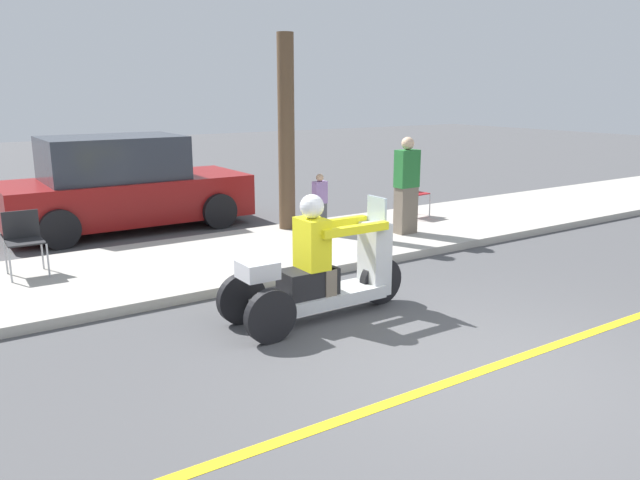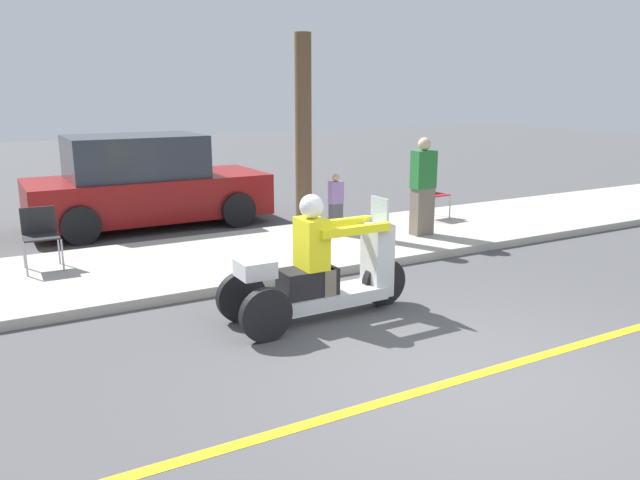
{
  "view_description": "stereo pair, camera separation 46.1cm",
  "coord_description": "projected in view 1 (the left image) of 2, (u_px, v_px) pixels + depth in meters",
  "views": [
    {
      "loc": [
        -4.08,
        -3.51,
        2.47
      ],
      "look_at": [
        -0.47,
        1.94,
        0.89
      ],
      "focal_mm": 35.0,
      "sensor_mm": 36.0,
      "label": 1
    },
    {
      "loc": [
        -3.69,
        -3.75,
        2.47
      ],
      "look_at": [
        -0.47,
        1.94,
        0.89
      ],
      "focal_mm": 35.0,
      "sensor_mm": 36.0,
      "label": 2
    }
  ],
  "objects": [
    {
      "name": "ground_plane",
      "position": [
        482.0,
        371.0,
        5.62
      ],
      "size": [
        60.0,
        60.0,
        0.0
      ],
      "primitive_type": "plane",
      "color": "#4C4C4F"
    },
    {
      "name": "lane_stripe",
      "position": [
        445.0,
        384.0,
        5.37
      ],
      "size": [
        24.0,
        0.12,
        0.01
      ],
      "color": "gold",
      "rests_on": "ground"
    },
    {
      "name": "sidewalk_strip",
      "position": [
        248.0,
        255.0,
        9.33
      ],
      "size": [
        28.0,
        2.8,
        0.12
      ],
      "color": "#B2ADA3",
      "rests_on": "ground"
    },
    {
      "name": "motorcycle_trike",
      "position": [
        320.0,
        274.0,
        6.83
      ],
      "size": [
        2.21,
        0.74,
        1.4
      ],
      "color": "black",
      "rests_on": "ground"
    },
    {
      "name": "spectator_mid_group",
      "position": [
        320.0,
        203.0,
        10.56
      ],
      "size": [
        0.24,
        0.15,
        0.98
      ],
      "color": "#515156",
      "rests_on": "sidewalk_strip"
    },
    {
      "name": "spectator_far_back",
      "position": [
        406.0,
        187.0,
        10.31
      ],
      "size": [
        0.38,
        0.23,
        1.6
      ],
      "color": "#726656",
      "rests_on": "sidewalk_strip"
    },
    {
      "name": "folding_chair_set_back",
      "position": [
        23.0,
        236.0,
        8.05
      ],
      "size": [
        0.47,
        0.47,
        0.82
      ],
      "color": "#A5A8AD",
      "rests_on": "sidewalk_strip"
    },
    {
      "name": "folding_chair_curbside",
      "position": [
        410.0,
        190.0,
        11.77
      ],
      "size": [
        0.51,
        0.51,
        0.82
      ],
      "color": "#A5A8AD",
      "rests_on": "sidewalk_strip"
    },
    {
      "name": "parked_car_lot_left",
      "position": [
        123.0,
        186.0,
        11.19
      ],
      "size": [
        4.23,
        2.04,
        1.68
      ],
      "color": "maroon",
      "rests_on": "ground"
    },
    {
      "name": "tree_trunk",
      "position": [
        286.0,
        133.0,
        10.48
      ],
      "size": [
        0.28,
        0.28,
        3.26
      ],
      "color": "brown",
      "rests_on": "sidewalk_strip"
    }
  ]
}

